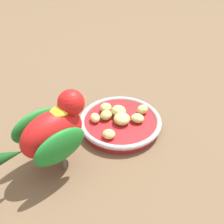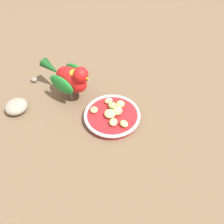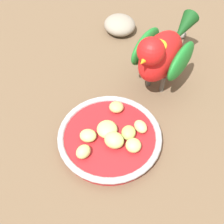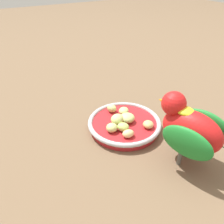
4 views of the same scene
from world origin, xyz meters
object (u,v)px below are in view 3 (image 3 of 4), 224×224
apple_piece_0 (114,140)px  apple_piece_4 (141,127)px  apple_piece_1 (88,136)px  apple_piece_7 (128,133)px  rock_large (120,25)px  apple_piece_2 (133,145)px  pebble_0 (182,34)px  apple_piece_5 (83,152)px  parrot (162,53)px  feeding_bowl (110,138)px  apple_piece_3 (105,127)px  apple_piece_6 (116,107)px

apple_piece_0 → apple_piece_4: 0.06m
apple_piece_1 → apple_piece_7: size_ratio=1.00×
apple_piece_4 → apple_piece_7: size_ratio=0.97×
apple_piece_0 → rock_large: 0.34m
apple_piece_2 → pebble_0: bearing=30.0°
apple_piece_2 → apple_piece_5: size_ratio=1.01×
parrot → rock_large: size_ratio=2.77×
apple_piece_1 → apple_piece_4: 0.10m
apple_piece_0 → apple_piece_1: bearing=127.5°
apple_piece_1 → apple_piece_2: 0.08m
apple_piece_4 → feeding_bowl: bearing=156.2°
apple_piece_2 → apple_piece_4: 0.04m
apple_piece_7 → apple_piece_3: bearing=127.5°
pebble_0 → rock_large: bearing=133.7°
apple_piece_3 → pebble_0: bearing=20.2°
apple_piece_6 → apple_piece_2: bearing=-110.0°
apple_piece_3 → parrot: (0.17, 0.04, 0.06)m
apple_piece_0 → apple_piece_2: size_ratio=1.27×
apple_piece_2 → apple_piece_4: (0.04, 0.02, -0.00)m
apple_piece_0 → apple_piece_2: 0.03m
rock_large → apple_piece_7: bearing=-126.3°
apple_piece_0 → pebble_0: (0.33, 0.15, -0.02)m
apple_piece_7 → apple_piece_1: bearing=146.5°
apple_piece_6 → apple_piece_7: size_ratio=0.93×
apple_piece_5 → parrot: parrot is taller
apple_piece_5 → rock_large: size_ratio=0.35×
apple_piece_4 → pebble_0: apple_piece_4 is taller
apple_piece_7 → rock_large: 0.32m
apple_piece_2 → apple_piece_5: same height
apple_piece_0 → apple_piece_4: (0.06, -0.00, -0.00)m
apple_piece_1 → apple_piece_3: size_ratio=0.78×
apple_piece_7 → apple_piece_4: bearing=-5.8°
apple_piece_1 → feeding_bowl: bearing=-29.6°
apple_piece_7 → parrot: bearing=27.2°
apple_piece_6 → pebble_0: 0.29m
apple_piece_3 → apple_piece_2: bearing=-75.6°
feeding_bowl → pebble_0: feeding_bowl is taller
apple_piece_5 → apple_piece_7: (0.08, -0.02, -0.00)m
apple_piece_7 → parrot: size_ratio=0.14×
apple_piece_1 → apple_piece_0: bearing=-52.5°
apple_piece_1 → apple_piece_6: (0.08, 0.02, -0.00)m
apple_piece_7 → pebble_0: 0.33m
rock_large → parrot: bearing=-105.1°
apple_piece_2 → apple_piece_4: apple_piece_2 is taller
apple_piece_5 → apple_piece_6: bearing=22.1°
apple_piece_7 → parrot: 0.17m
apple_piece_2 → apple_piece_6: 0.09m
apple_piece_6 → rock_large: size_ratio=0.35×
apple_piece_5 → parrot: 0.24m
apple_piece_3 → apple_piece_7: apple_piece_3 is taller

